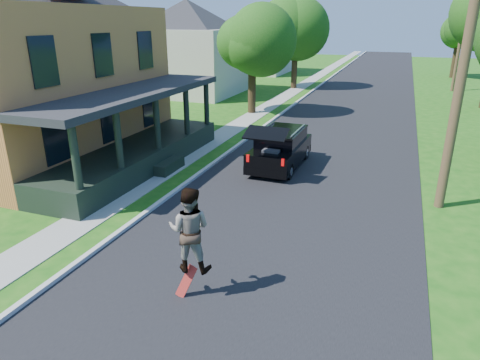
% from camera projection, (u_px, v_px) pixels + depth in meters
% --- Properties ---
extents(ground, '(140.00, 140.00, 0.00)m').
position_uv_depth(ground, '(245.00, 277.00, 10.04)').
color(ground, '#165110').
rests_on(ground, ground).
extents(street, '(8.00, 120.00, 0.02)m').
position_uv_depth(street, '(350.00, 113.00, 27.59)').
color(street, black).
rests_on(street, ground).
extents(curb, '(0.15, 120.00, 0.12)m').
position_uv_depth(curb, '(289.00, 109.00, 28.91)').
color(curb, '#B0B0AA').
rests_on(curb, ground).
extents(sidewalk, '(1.30, 120.00, 0.03)m').
position_uv_depth(sidewalk, '(267.00, 108.00, 29.42)').
color(sidewalk, gray).
rests_on(sidewalk, ground).
extents(front_walk, '(6.50, 1.20, 0.03)m').
position_uv_depth(front_walk, '(85.00, 160.00, 18.40)').
color(front_walk, gray).
rests_on(front_walk, ground).
extents(main_house, '(15.56, 15.56, 10.10)m').
position_uv_depth(main_house, '(5.00, 39.00, 17.74)').
color(main_house, '#DB7E40').
rests_on(main_house, ground).
extents(neighbor_house_mid, '(12.78, 12.78, 8.30)m').
position_uv_depth(neighbor_house_mid, '(188.00, 40.00, 34.03)').
color(neighbor_house_mid, beige).
rests_on(neighbor_house_mid, ground).
extents(neighbor_house_far, '(12.78, 12.78, 8.30)m').
position_uv_depth(neighbor_house_far, '(252.00, 34.00, 48.07)').
color(neighbor_house_far, beige).
rests_on(neighbor_house_far, ground).
extents(black_suv, '(1.74, 4.38, 2.03)m').
position_uv_depth(black_suv, '(280.00, 148.00, 17.33)').
color(black_suv, black).
rests_on(black_suv, ground).
extents(skateboarder, '(1.03, 0.87, 1.87)m').
position_uv_depth(skateboarder, '(189.00, 230.00, 8.91)').
color(skateboarder, black).
rests_on(skateboarder, ground).
extents(skateboard, '(0.47, 0.24, 0.78)m').
position_uv_depth(skateboard, '(186.00, 282.00, 9.22)').
color(skateboard, '#9E150D').
rests_on(skateboard, ground).
extents(tree_left_mid, '(5.27, 5.34, 6.93)m').
position_uv_depth(tree_left_mid, '(252.00, 41.00, 26.25)').
color(tree_left_mid, black).
rests_on(tree_left_mid, ground).
extents(tree_left_far, '(5.49, 5.32, 7.96)m').
position_uv_depth(tree_left_far, '(296.00, 26.00, 36.02)').
color(tree_left_far, black).
rests_on(tree_left_far, ground).
extents(tree_right_far, '(5.13, 5.32, 7.18)m').
position_uv_depth(tree_right_far, '(460.00, 28.00, 43.04)').
color(tree_right_far, black).
rests_on(tree_right_far, ground).
extents(utility_pole_near, '(1.81, 0.37, 9.72)m').
position_uv_depth(utility_pole_near, '(467.00, 44.00, 12.07)').
color(utility_pole_near, '#4F3F25').
rests_on(utility_pole_near, ground).
extents(utility_pole_far, '(1.51, 0.62, 7.99)m').
position_uv_depth(utility_pole_far, '(460.00, 40.00, 34.90)').
color(utility_pole_far, '#4F3F25').
rests_on(utility_pole_far, ground).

